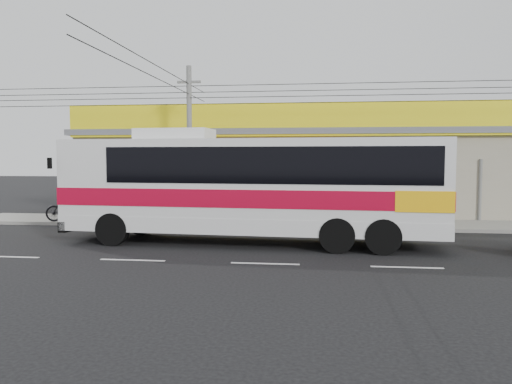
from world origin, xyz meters
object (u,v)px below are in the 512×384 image
coach_bus (256,182)px  motorbike_red (163,211)px  utility_pole (189,94)px  motorbike_dark (67,209)px

coach_bus → motorbike_red: bearing=143.3°
motorbike_red → utility_pole: 5.39m
motorbike_red → utility_pole: (1.04, 0.70, 5.25)m
motorbike_red → motorbike_dark: size_ratio=1.03×
motorbike_dark → utility_pole: size_ratio=0.06×
coach_bus → motorbike_red: 6.25m
coach_bus → motorbike_dark: bearing=160.2°
utility_pole → motorbike_red: bearing=-146.1°
coach_bus → utility_pole: size_ratio=0.40×
coach_bus → motorbike_red: size_ratio=6.77×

